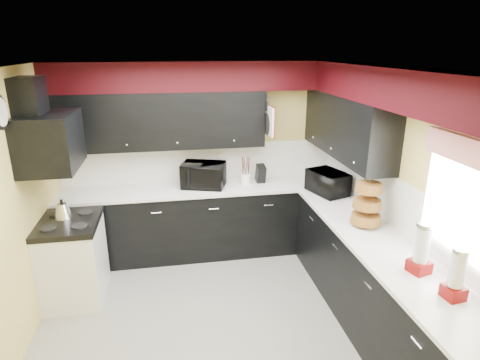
# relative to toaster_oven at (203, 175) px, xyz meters

# --- Properties ---
(ground) EXTENTS (3.60, 3.60, 0.00)m
(ground) POSITION_rel_toaster_oven_xyz_m (-0.01, -1.52, -1.10)
(ground) COLOR gray
(ground) RESTS_ON ground
(wall_back) EXTENTS (3.60, 0.06, 2.50)m
(wall_back) POSITION_rel_toaster_oven_xyz_m (-0.01, 0.28, 0.15)
(wall_back) COLOR #E0C666
(wall_back) RESTS_ON ground
(wall_right) EXTENTS (0.06, 3.60, 2.50)m
(wall_right) POSITION_rel_toaster_oven_xyz_m (1.79, -1.52, 0.15)
(wall_right) COLOR #E0C666
(wall_right) RESTS_ON ground
(wall_left) EXTENTS (0.06, 3.60, 2.50)m
(wall_left) POSITION_rel_toaster_oven_xyz_m (-1.81, -1.52, 0.15)
(wall_left) COLOR #E0C666
(wall_left) RESTS_ON ground
(ceiling) EXTENTS (3.60, 3.60, 0.06)m
(ceiling) POSITION_rel_toaster_oven_xyz_m (-0.01, -1.52, 1.40)
(ceiling) COLOR white
(ceiling) RESTS_ON wall_back
(cab_back) EXTENTS (3.60, 0.60, 0.90)m
(cab_back) POSITION_rel_toaster_oven_xyz_m (-0.01, -0.02, -0.65)
(cab_back) COLOR black
(cab_back) RESTS_ON ground
(cab_right) EXTENTS (0.60, 3.00, 0.90)m
(cab_right) POSITION_rel_toaster_oven_xyz_m (1.49, -1.82, -0.65)
(cab_right) COLOR black
(cab_right) RESTS_ON ground
(counter_back) EXTENTS (3.62, 0.64, 0.04)m
(counter_back) POSITION_rel_toaster_oven_xyz_m (-0.01, -0.02, -0.18)
(counter_back) COLOR white
(counter_back) RESTS_ON cab_back
(counter_right) EXTENTS (0.64, 3.02, 0.04)m
(counter_right) POSITION_rel_toaster_oven_xyz_m (1.49, -1.82, -0.18)
(counter_right) COLOR white
(counter_right) RESTS_ON cab_right
(splash_back) EXTENTS (3.60, 0.02, 0.50)m
(splash_back) POSITION_rel_toaster_oven_xyz_m (-0.01, 0.27, 0.09)
(splash_back) COLOR white
(splash_back) RESTS_ON counter_back
(splash_right) EXTENTS (0.02, 3.60, 0.50)m
(splash_right) POSITION_rel_toaster_oven_xyz_m (1.78, -1.52, 0.09)
(splash_right) COLOR white
(splash_right) RESTS_ON counter_right
(upper_back) EXTENTS (2.60, 0.35, 0.70)m
(upper_back) POSITION_rel_toaster_oven_xyz_m (-0.51, 0.11, 0.70)
(upper_back) COLOR black
(upper_back) RESTS_ON wall_back
(upper_right) EXTENTS (0.35, 1.80, 0.70)m
(upper_right) POSITION_rel_toaster_oven_xyz_m (1.61, -0.62, 0.70)
(upper_right) COLOR black
(upper_right) RESTS_ON wall_right
(soffit_back) EXTENTS (3.60, 0.36, 0.35)m
(soffit_back) POSITION_rel_toaster_oven_xyz_m (-0.01, 0.10, 1.23)
(soffit_back) COLOR black
(soffit_back) RESTS_ON wall_back
(soffit_right) EXTENTS (0.36, 3.24, 0.35)m
(soffit_right) POSITION_rel_toaster_oven_xyz_m (1.61, -1.70, 1.23)
(soffit_right) COLOR black
(soffit_right) RESTS_ON wall_right
(stove) EXTENTS (0.60, 0.75, 0.86)m
(stove) POSITION_rel_toaster_oven_xyz_m (-1.51, -0.77, -0.67)
(stove) COLOR white
(stove) RESTS_ON ground
(cooktop) EXTENTS (0.62, 0.77, 0.06)m
(cooktop) POSITION_rel_toaster_oven_xyz_m (-1.51, -0.77, -0.21)
(cooktop) COLOR black
(cooktop) RESTS_ON stove
(hood) EXTENTS (0.50, 0.78, 0.55)m
(hood) POSITION_rel_toaster_oven_xyz_m (-1.56, -0.77, 0.68)
(hood) COLOR black
(hood) RESTS_ON wall_left
(hood_duct) EXTENTS (0.24, 0.40, 0.40)m
(hood_duct) POSITION_rel_toaster_oven_xyz_m (-1.69, -0.77, 1.10)
(hood_duct) COLOR black
(hood_duct) RESTS_ON wall_left
(window) EXTENTS (0.03, 0.86, 0.96)m
(window) POSITION_rel_toaster_oven_xyz_m (1.77, -2.42, 0.45)
(window) COLOR white
(window) RESTS_ON wall_right
(valance) EXTENTS (0.04, 0.88, 0.20)m
(valance) POSITION_rel_toaster_oven_xyz_m (1.72, -2.42, 0.85)
(valance) COLOR red
(valance) RESTS_ON wall_right
(pan_top) EXTENTS (0.03, 0.22, 0.40)m
(pan_top) POSITION_rel_toaster_oven_xyz_m (0.81, 0.03, 0.90)
(pan_top) COLOR black
(pan_top) RESTS_ON upper_back
(pan_mid) EXTENTS (0.03, 0.28, 0.46)m
(pan_mid) POSITION_rel_toaster_oven_xyz_m (0.81, -0.10, 0.65)
(pan_mid) COLOR black
(pan_mid) RESTS_ON upper_back
(pan_low) EXTENTS (0.03, 0.24, 0.42)m
(pan_low) POSITION_rel_toaster_oven_xyz_m (0.81, 0.16, 0.62)
(pan_low) COLOR black
(pan_low) RESTS_ON upper_back
(cut_board) EXTENTS (0.03, 0.26, 0.35)m
(cut_board) POSITION_rel_toaster_oven_xyz_m (0.82, -0.22, 0.70)
(cut_board) COLOR white
(cut_board) RESTS_ON upper_back
(baskets) EXTENTS (0.27, 0.27, 0.50)m
(baskets) POSITION_rel_toaster_oven_xyz_m (1.51, -1.47, 0.08)
(baskets) COLOR brown
(baskets) RESTS_ON upper_right
(clock) EXTENTS (0.03, 0.30, 0.30)m
(clock) POSITION_rel_toaster_oven_xyz_m (-1.78, -1.27, 1.05)
(clock) COLOR black
(clock) RESTS_ON wall_left
(deco_plate) EXTENTS (0.03, 0.24, 0.24)m
(deco_plate) POSITION_rel_toaster_oven_xyz_m (1.76, -1.87, 1.15)
(deco_plate) COLOR white
(deco_plate) RESTS_ON wall_right
(toaster_oven) EXTENTS (0.65, 0.59, 0.31)m
(toaster_oven) POSITION_rel_toaster_oven_xyz_m (0.00, 0.00, 0.00)
(toaster_oven) COLOR black
(toaster_oven) RESTS_ON counter_back
(microwave) EXTENTS (0.48, 0.58, 0.28)m
(microwave) POSITION_rel_toaster_oven_xyz_m (1.49, -0.51, -0.02)
(microwave) COLOR black
(microwave) RESTS_ON counter_right
(utensil_crock) EXTENTS (0.15, 0.15, 0.14)m
(utensil_crock) POSITION_rel_toaster_oven_xyz_m (0.56, 0.00, -0.09)
(utensil_crock) COLOR white
(utensil_crock) RESTS_ON counter_back
(knife_block) EXTENTS (0.11, 0.15, 0.24)m
(knife_block) POSITION_rel_toaster_oven_xyz_m (0.76, 0.03, -0.04)
(knife_block) COLOR black
(knife_block) RESTS_ON counter_back
(kettle) EXTENTS (0.20, 0.20, 0.16)m
(kettle) POSITION_rel_toaster_oven_xyz_m (-1.57, -0.68, -0.09)
(kettle) COLOR silver
(kettle) RESTS_ON cooktop
(dispenser_a) EXTENTS (0.18, 0.18, 0.41)m
(dispenser_a) POSITION_rel_toaster_oven_xyz_m (1.52, -2.37, 0.05)
(dispenser_a) COLOR #570001
(dispenser_a) RESTS_ON counter_right
(dispenser_b) EXTENTS (0.15, 0.15, 0.37)m
(dispenser_b) POSITION_rel_toaster_oven_xyz_m (1.55, -2.74, 0.03)
(dispenser_b) COLOR #5B0B08
(dispenser_b) RESTS_ON counter_right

